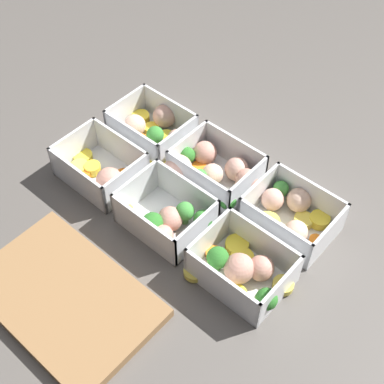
{
  "coord_description": "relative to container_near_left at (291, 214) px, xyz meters",
  "views": [
    {
      "loc": [
        -0.4,
        0.45,
        0.73
      ],
      "look_at": [
        0.0,
        0.0,
        0.02
      ],
      "focal_mm": 50.0,
      "sensor_mm": 36.0,
      "label": 1
    }
  ],
  "objects": [
    {
      "name": "container_near_right",
      "position": [
        0.32,
        0.0,
        0.0
      ],
      "size": [
        0.16,
        0.14,
        0.07
      ],
      "color": "white",
      "rests_on": "ground_plane"
    },
    {
      "name": "ground_plane",
      "position": [
        0.16,
        0.07,
        -0.02
      ],
      "size": [
        4.0,
        4.0,
        0.0
      ],
      "primitive_type": "plane",
      "color": "#56514C"
    },
    {
      "name": "container_far_right",
      "position": [
        0.31,
        0.14,
        0.0
      ],
      "size": [
        0.15,
        0.11,
        0.07
      ],
      "color": "white",
      "rests_on": "ground_plane"
    },
    {
      "name": "cutting_board",
      "position": [
        0.17,
        0.35,
        -0.01
      ],
      "size": [
        0.28,
        0.18,
        0.02
      ],
      "color": "olive",
      "rests_on": "ground_plane"
    },
    {
      "name": "container_far_left",
      "position": [
        -0.01,
        0.14,
        0.0
      ],
      "size": [
        0.16,
        0.12,
        0.07
      ],
      "color": "white",
      "rests_on": "ground_plane"
    },
    {
      "name": "container_near_left",
      "position": [
        0.0,
        0.0,
        0.0
      ],
      "size": [
        0.14,
        0.13,
        0.07
      ],
      "color": "white",
      "rests_on": "ground_plane"
    },
    {
      "name": "container_far_center",
      "position": [
        0.15,
        0.14,
        0.0
      ],
      "size": [
        0.16,
        0.11,
        0.07
      ],
      "color": "white",
      "rests_on": "ground_plane"
    },
    {
      "name": "container_near_center",
      "position": [
        0.16,
        0.01,
        0.0
      ],
      "size": [
        0.16,
        0.13,
        0.07
      ],
      "color": "white",
      "rests_on": "ground_plane"
    }
  ]
}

